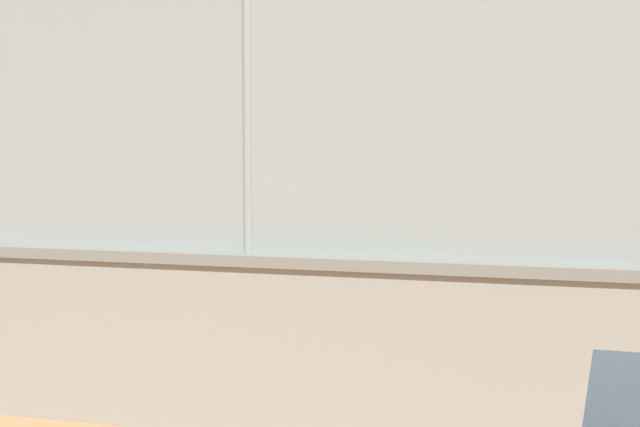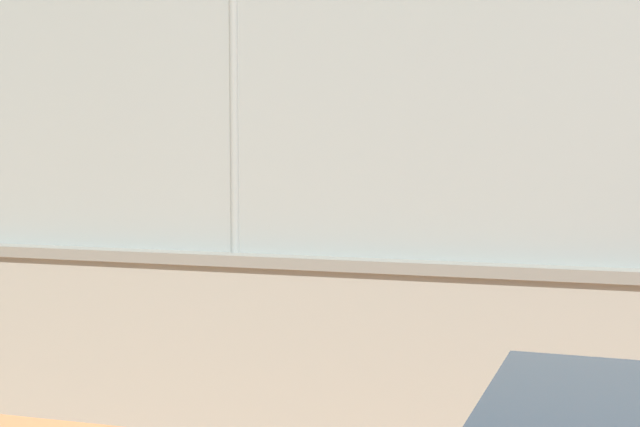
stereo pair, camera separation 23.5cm
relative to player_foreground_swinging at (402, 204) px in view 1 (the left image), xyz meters
The scene contains 6 objects.
ground_plane 3.53m from the player_foreground_swinging, 68.57° to the right, with size 260.00×260.00×0.00m, color #B27247.
perimeter_wall 9.99m from the player_foreground_swinging, 85.46° to the left, with size 28.87×0.45×1.30m.
fence_panel_on_wall 10.07m from the player_foreground_swinging, 85.46° to the left, with size 28.36×0.14×1.95m.
player_foreground_swinging is the anchor object (origin of this frame).
player_near_wall_returning 6.82m from the player_foreground_swinging, 98.14° to the left, with size 0.83×1.09×1.54m.
sports_ball 1.48m from the player_foreground_swinging, 105.15° to the left, with size 0.16×0.16×0.16m, color #3399D8.
Camera 1 is at (-4.30, 19.34, 2.14)m, focal length 52.66 mm.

